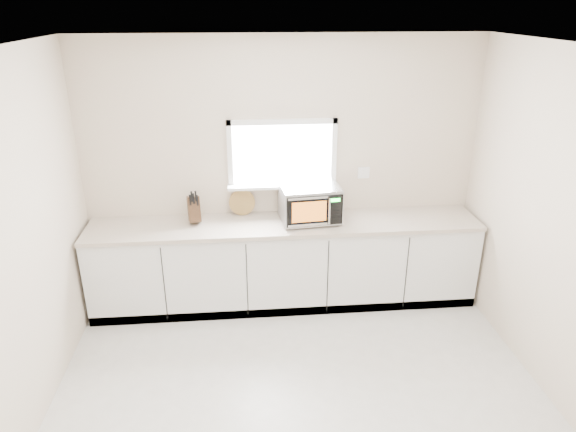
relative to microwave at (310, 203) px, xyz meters
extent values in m
plane|color=beige|center=(-0.25, -1.72, -1.11)|extent=(4.00, 4.00, 0.00)
cube|color=beige|center=(-0.25, 0.28, 0.24)|extent=(4.00, 0.02, 2.70)
cube|color=white|center=(-0.25, 0.27, 0.44)|extent=(1.00, 0.02, 0.60)
cube|color=white|center=(-0.25, 0.20, 0.12)|extent=(1.12, 0.16, 0.03)
cube|color=white|center=(-0.25, 0.25, 0.76)|extent=(1.10, 0.04, 0.05)
cube|color=white|center=(-0.25, 0.25, 0.11)|extent=(1.10, 0.04, 0.05)
cube|color=white|center=(-0.78, 0.25, 0.44)|extent=(0.05, 0.04, 0.70)
cube|color=white|center=(0.27, 0.25, 0.44)|extent=(0.05, 0.04, 0.70)
cube|color=white|center=(0.60, 0.27, 0.21)|extent=(0.12, 0.01, 0.12)
cube|color=silver|center=(-0.25, -0.02, -0.67)|extent=(3.92, 0.60, 0.88)
cube|color=beige|center=(-0.25, -0.03, -0.21)|extent=(3.92, 0.64, 0.04)
cylinder|color=black|center=(-0.22, -0.19, -0.18)|extent=(0.03, 0.03, 0.02)
cylinder|color=black|center=(-0.26, 0.15, -0.18)|extent=(0.03, 0.03, 0.02)
cylinder|color=black|center=(0.25, -0.14, -0.18)|extent=(0.03, 0.03, 0.02)
cylinder|color=black|center=(0.22, 0.20, -0.18)|extent=(0.03, 0.03, 0.02)
cube|color=#B7BABF|center=(0.00, 0.01, 0.00)|extent=(0.61, 0.49, 0.34)
cube|color=black|center=(0.02, -0.22, 0.00)|extent=(0.55, 0.07, 0.30)
cube|color=orange|center=(-0.04, -0.23, 0.00)|extent=(0.34, 0.04, 0.21)
cylinder|color=silver|center=(0.16, -0.23, 0.00)|extent=(0.02, 0.02, 0.27)
cube|color=black|center=(0.21, -0.20, 0.00)|extent=(0.14, 0.02, 0.30)
cube|color=#19FF33|center=(0.22, -0.21, 0.10)|extent=(0.10, 0.01, 0.03)
cube|color=silver|center=(0.00, 0.01, 0.17)|extent=(0.61, 0.49, 0.01)
cube|color=#442B18|center=(-1.15, 0.07, -0.05)|extent=(0.16, 0.26, 0.29)
cube|color=black|center=(-1.18, 0.00, 0.07)|extent=(0.02, 0.05, 0.11)
cube|color=black|center=(-1.14, 0.01, 0.08)|extent=(0.02, 0.05, 0.11)
cube|color=black|center=(-1.11, 0.02, 0.06)|extent=(0.02, 0.05, 0.11)
cube|color=black|center=(-1.16, 0.01, 0.10)|extent=(0.02, 0.05, 0.11)
cube|color=black|center=(-1.12, 0.01, 0.10)|extent=(0.02, 0.05, 0.11)
cylinder|color=olive|center=(-0.67, 0.22, -0.06)|extent=(0.27, 0.06, 0.27)
cylinder|color=#B7BABF|center=(-0.02, 0.07, -0.11)|extent=(0.14, 0.14, 0.17)
cylinder|color=black|center=(-0.02, 0.07, 0.00)|extent=(0.14, 0.14, 0.04)
camera|label=1|loc=(-0.66, -4.72, 1.86)|focal=32.00mm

